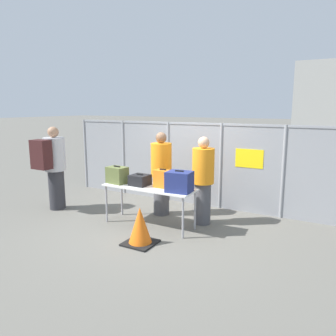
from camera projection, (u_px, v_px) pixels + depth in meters
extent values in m
plane|color=#605E56|center=(157.00, 225.00, 6.42)|extent=(120.00, 120.00, 0.00)
cylinder|color=gray|center=(86.00, 154.00, 9.29)|extent=(0.07, 0.07, 1.93)
cylinder|color=gray|center=(124.00, 157.00, 8.64)|extent=(0.07, 0.07, 1.93)
cylinder|color=gray|center=(168.00, 162.00, 7.98)|extent=(0.07, 0.07, 1.93)
cylinder|color=gray|center=(221.00, 166.00, 7.33)|extent=(0.07, 0.07, 1.93)
cylinder|color=gray|center=(283.00, 172.00, 6.68)|extent=(0.07, 0.07, 1.93)
cube|color=gray|center=(193.00, 164.00, 7.66)|extent=(6.75, 0.01, 1.93)
cube|color=gray|center=(194.00, 124.00, 7.48)|extent=(6.75, 0.04, 0.04)
cube|color=yellow|center=(249.00, 159.00, 6.97)|extent=(0.60, 0.01, 0.40)
cube|color=silver|center=(149.00, 187.00, 6.25)|extent=(1.83, 0.62, 0.02)
cylinder|color=#99999E|center=(107.00, 204.00, 6.53)|extent=(0.04, 0.04, 0.75)
cylinder|color=#99999E|center=(183.00, 218.00, 5.70)|extent=(0.04, 0.04, 0.75)
cylinder|color=#99999E|center=(122.00, 198.00, 6.95)|extent=(0.04, 0.04, 0.75)
cylinder|color=#99999E|center=(195.00, 210.00, 6.12)|extent=(0.04, 0.04, 0.75)
cube|color=#566033|center=(117.00, 175.00, 6.52)|extent=(0.43, 0.33, 0.33)
cube|color=black|center=(117.00, 166.00, 6.48)|extent=(0.16, 0.05, 0.02)
cube|color=black|center=(140.00, 180.00, 6.35)|extent=(0.35, 0.34, 0.21)
cube|color=black|center=(140.00, 174.00, 6.33)|extent=(0.14, 0.03, 0.02)
cube|color=orange|center=(163.00, 179.00, 6.16)|extent=(0.33, 0.21, 0.33)
cube|color=black|center=(163.00, 169.00, 6.13)|extent=(0.13, 0.03, 0.02)
cube|color=navy|center=(179.00, 182.00, 5.84)|extent=(0.47, 0.39, 0.37)
cube|color=black|center=(179.00, 171.00, 5.81)|extent=(0.16, 0.04, 0.02)
cylinder|color=#2D2D33|center=(57.00, 190.00, 7.37)|extent=(0.35, 0.35, 0.88)
cylinder|color=#B2B2B7|center=(55.00, 154.00, 7.23)|extent=(0.46, 0.46, 0.74)
sphere|color=#A57A5B|center=(53.00, 132.00, 7.14)|extent=(0.24, 0.24, 0.24)
cube|color=#381919|center=(41.00, 155.00, 6.91)|extent=(0.41, 0.25, 0.62)
cylinder|color=#4C4C51|center=(161.00, 195.00, 6.99)|extent=(0.33, 0.33, 0.84)
cylinder|color=orange|center=(161.00, 160.00, 6.85)|extent=(0.44, 0.44, 0.70)
sphere|color=brown|center=(161.00, 138.00, 6.76)|extent=(0.23, 0.23, 0.23)
cylinder|color=#4C4C51|center=(202.00, 203.00, 6.44)|extent=(0.32, 0.32, 0.82)
cylinder|color=orange|center=(203.00, 166.00, 6.31)|extent=(0.43, 0.43, 0.68)
sphere|color=tan|center=(204.00, 142.00, 6.22)|extent=(0.22, 0.22, 0.22)
cube|color=white|center=(311.00, 185.00, 7.91)|extent=(3.17, 1.23, 0.53)
sphere|color=black|center=(281.00, 194.00, 7.63)|extent=(0.58, 0.58, 0.58)
sphere|color=black|center=(291.00, 182.00, 8.77)|extent=(0.58, 0.58, 0.58)
cylinder|color=#59595B|center=(226.00, 183.00, 8.98)|extent=(1.11, 0.06, 0.06)
cube|color=black|center=(140.00, 243.00, 5.54)|extent=(0.51, 0.51, 0.03)
cone|color=orange|center=(140.00, 226.00, 5.48)|extent=(0.41, 0.41, 0.64)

